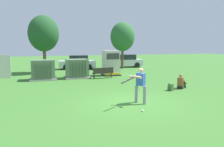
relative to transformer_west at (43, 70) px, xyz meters
The scene contains 13 objects.
ground_plane 9.71m from the transformer_west, 65.49° to the right, with size 96.00×96.00×0.00m, color #3D752D.
transformer_west is the anchor object (origin of this frame).
transformer_mid_west 2.77m from the transformer_west, ahead, with size 2.10×1.70×1.62m.
generator_enclosure 6.09m from the transformer_west, ahead, with size 1.60×1.40×2.30m.
park_bench 4.91m from the transformer_west, 10.34° to the right, with size 1.82×0.50×0.92m.
batter 10.06m from the transformer_west, 64.59° to the right, with size 1.49×1.07×1.74m.
sports_ball 11.03m from the transformer_west, 69.48° to the right, with size 0.09×0.09×0.09m, color white.
seated_spectator 10.75m from the transformer_west, 38.13° to the right, with size 0.79×0.68×0.96m.
backpack 10.21m from the transformer_west, 43.18° to the right, with size 0.30×0.35×0.44m.
tree_left 5.43m from the transformer_west, 86.92° to the left, with size 3.00×3.00×5.73m.
tree_center_left 11.26m from the transformer_west, 32.43° to the left, with size 2.87×2.87×5.49m.
parked_car_leftmost 8.05m from the transformer_west, 60.45° to the left, with size 4.38×2.30×1.62m.
parked_car_left_of_center 12.45m from the transformer_west, 35.28° to the left, with size 4.40×2.37×1.62m.
Camera 1 is at (-4.20, -9.55, 2.83)m, focal length 34.69 mm.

